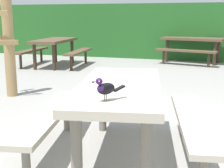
{
  "coord_description": "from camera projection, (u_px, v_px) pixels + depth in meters",
  "views": [
    {
      "loc": [
        0.43,
        -3.02,
        1.37
      ],
      "look_at": [
        -0.3,
        -0.69,
        0.84
      ],
      "focal_mm": 50.33,
      "sensor_mm": 36.0,
      "label": 1
    }
  ],
  "objects": [
    {
      "name": "hedge_wall",
      "position": [
        198.0,
        31.0,
        10.53
      ],
      "size": [
        28.0,
        2.19,
        1.76
      ],
      "primitive_type": "cube",
      "color": "#235B23",
      "rests_on": "ground"
    },
    {
      "name": "picnic_table_mid_right",
      "position": [
        54.0,
        46.0,
        8.66
      ],
      "size": [
        1.84,
        1.86,
        0.74
      ],
      "color": "brown",
      "rests_on": "ground"
    },
    {
      "name": "picnic_table_foreground",
      "position": [
        119.0,
        102.0,
        3.02
      ],
      "size": [
        1.97,
        2.0,
        0.74
      ],
      "color": "#B2A893",
      "rests_on": "ground"
    },
    {
      "name": "ground_plane",
      "position": [
        160.0,
        152.0,
        3.23
      ],
      "size": [
        60.0,
        60.0,
        0.0
      ],
      "primitive_type": "plane",
      "color": "gray"
    },
    {
      "name": "picnic_table_mid_left",
      "position": [
        193.0,
        44.0,
        9.31
      ],
      "size": [
        2.03,
        2.0,
        0.74
      ],
      "color": "brown",
      "rests_on": "ground"
    },
    {
      "name": "bird_grackle",
      "position": [
        105.0,
        88.0,
        2.35
      ],
      "size": [
        0.2,
        0.24,
        0.18
      ],
      "color": "black",
      "rests_on": "picnic_table_foreground"
    },
    {
      "name": "stalk_post_left_side",
      "position": [
        8.0,
        42.0,
        5.3
      ],
      "size": [
        0.56,
        0.54,
        1.84
      ],
      "color": "#997A4C",
      "rests_on": "ground"
    }
  ]
}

